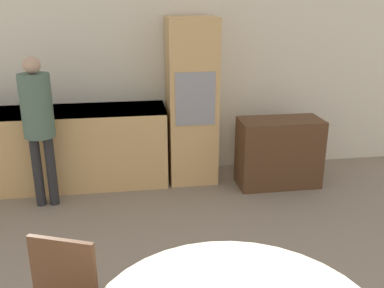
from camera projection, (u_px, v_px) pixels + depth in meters
wall_back at (166, 69)px, 5.21m from camera, size 7.12×0.05×2.60m
kitchen_counter at (51, 148)px, 4.96m from camera, size 2.66×0.60×0.93m
oven_unit at (191, 102)px, 5.04m from camera, size 0.56×0.59×1.93m
sideboard at (279, 152)px, 5.02m from camera, size 0.95×0.45×0.81m
person_standing at (38, 116)px, 4.33m from camera, size 0.31×0.31×1.59m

